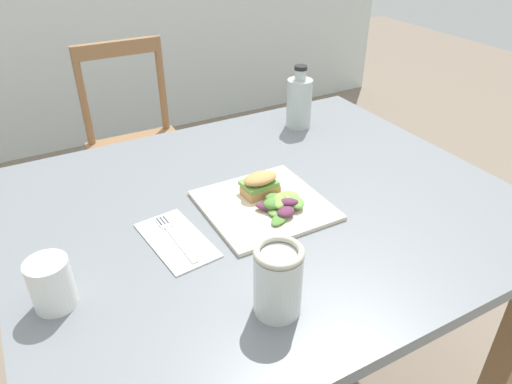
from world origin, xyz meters
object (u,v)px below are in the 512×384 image
at_px(dining_table, 264,240).
at_px(cup_extra_side, 51,284).
at_px(sandwich_half_front, 260,184).
at_px(bottle_cold_brew, 299,105).
at_px(mason_jar_iced_tea, 278,283).
at_px(chair_wooden_far, 139,148).
at_px(plate_lunch, 264,205).
at_px(fork_on_napkin, 173,235).

xyz_separation_m(dining_table, cup_extra_side, (-0.50, -0.12, 0.17)).
height_order(dining_table, sandwich_half_front, sandwich_half_front).
height_order(dining_table, cup_extra_side, cup_extra_side).
bearing_deg(bottle_cold_brew, mason_jar_iced_tea, -125.79).
height_order(chair_wooden_far, sandwich_half_front, chair_wooden_far).
height_order(mason_jar_iced_tea, cup_extra_side, mason_jar_iced_tea).
distance_m(sandwich_half_front, mason_jar_iced_tea, 0.37).
distance_m(bottle_cold_brew, mason_jar_iced_tea, 0.80).
distance_m(plate_lunch, mason_jar_iced_tea, 0.33).
distance_m(dining_table, chair_wooden_far, 1.03).
bearing_deg(chair_wooden_far, sandwich_half_front, -87.72).
xyz_separation_m(dining_table, mason_jar_iced_tea, (-0.16, -0.32, 0.18)).
bearing_deg(mason_jar_iced_tea, dining_table, 64.01).
xyz_separation_m(sandwich_half_front, fork_on_napkin, (-0.24, -0.05, -0.03)).
distance_m(sandwich_half_front, cup_extra_side, 0.52).
distance_m(chair_wooden_far, cup_extra_side, 1.26).
distance_m(chair_wooden_far, mason_jar_iced_tea, 1.38).
relative_size(dining_table, mason_jar_iced_tea, 8.69).
bearing_deg(bottle_cold_brew, cup_extra_side, -151.14).
xyz_separation_m(mason_jar_iced_tea, cup_extra_side, (-0.34, 0.20, -0.01)).
bearing_deg(mason_jar_iced_tea, fork_on_napkin, 106.88).
relative_size(dining_table, chair_wooden_far, 1.37).
relative_size(sandwich_half_front, fork_on_napkin, 0.49).
bearing_deg(dining_table, plate_lunch, -120.90).
xyz_separation_m(plate_lunch, fork_on_napkin, (-0.23, -0.01, 0.00)).
bearing_deg(bottle_cold_brew, dining_table, -133.36).
relative_size(mason_jar_iced_tea, cup_extra_side, 1.40).
bearing_deg(mason_jar_iced_tea, bottle_cold_brew, 54.21).
bearing_deg(cup_extra_side, sandwich_half_front, 15.32).
height_order(plate_lunch, sandwich_half_front, sandwich_half_front).
bearing_deg(plate_lunch, fork_on_napkin, -178.57).
bearing_deg(chair_wooden_far, fork_on_napkin, -101.07).
bearing_deg(sandwich_half_front, chair_wooden_far, 92.28).
distance_m(plate_lunch, sandwich_half_front, 0.06).
bearing_deg(sandwich_half_front, cup_extra_side, -164.68).
bearing_deg(chair_wooden_far, cup_extra_side, -112.13).
height_order(chair_wooden_far, mason_jar_iced_tea, mason_jar_iced_tea).
xyz_separation_m(chair_wooden_far, cup_extra_side, (-0.46, -1.13, 0.34)).
bearing_deg(mason_jar_iced_tea, chair_wooden_far, 85.05).
xyz_separation_m(dining_table, plate_lunch, (-0.01, -0.02, 0.13)).
relative_size(chair_wooden_far, sandwich_half_front, 9.56).
xyz_separation_m(bottle_cold_brew, mason_jar_iced_tea, (-0.47, -0.65, -0.01)).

